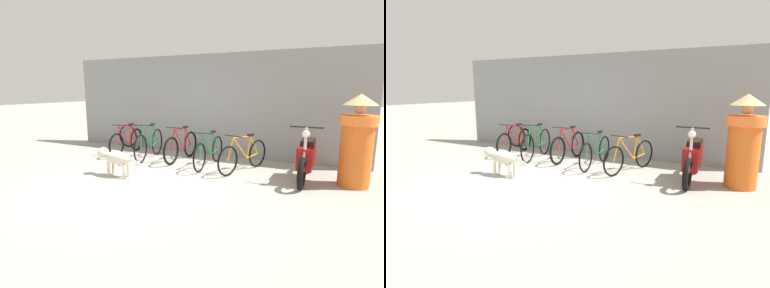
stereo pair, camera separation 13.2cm
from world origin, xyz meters
TOP-DOWN VIEW (x-y plane):
  - ground_plane at (0.00, 0.00)m, footprint 60.00×60.00m
  - shop_wall_back at (0.00, 3.08)m, footprint 8.46×0.20m
  - bicycle_0 at (-1.75, 2.02)m, footprint 0.46×1.64m
  - bicycle_1 at (-0.87, 1.82)m, footprint 0.49×1.74m
  - bicycle_2 at (-0.03, 2.00)m, footprint 0.46×1.66m
  - bicycle_3 at (0.83, 1.77)m, footprint 0.46×1.71m
  - bicycle_4 at (1.66, 1.74)m, footprint 0.65×1.62m
  - motorcycle at (2.96, 1.64)m, footprint 0.58×1.88m
  - stray_dog at (-0.59, 0.19)m, footprint 1.13×0.27m
  - person_in_robes at (3.79, 1.66)m, footprint 0.81×0.81m
  - spare_tire_left at (-2.37, 2.83)m, footprint 0.69×0.06m

SIDE VIEW (x-z plane):
  - ground_plane at x=0.00m, z-range 0.00..0.00m
  - spare_tire_left at x=-2.37m, z-range 0.00..0.69m
  - bicycle_0 at x=-1.75m, z-range -0.08..0.77m
  - bicycle_4 at x=1.66m, z-range -0.07..0.76m
  - bicycle_3 at x=0.83m, z-range -0.07..0.77m
  - bicycle_2 at x=-0.03m, z-range -0.08..0.80m
  - bicycle_1 at x=-0.87m, z-range -0.08..0.84m
  - stray_dog at x=-0.59m, z-range 0.10..0.68m
  - motorcycle at x=2.96m, z-range -0.11..1.00m
  - person_in_robes at x=3.79m, z-range 0.02..1.72m
  - shop_wall_back at x=0.00m, z-range 0.00..2.69m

